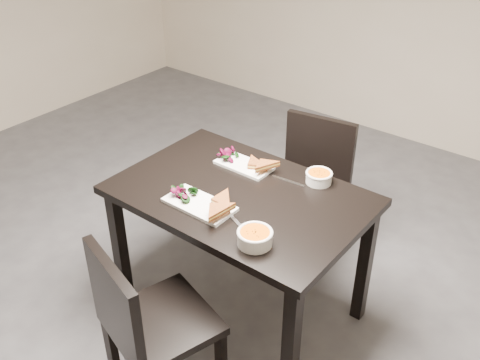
# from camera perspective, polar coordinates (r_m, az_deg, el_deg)

# --- Properties ---
(ground) EXTENTS (5.00, 5.00, 0.00)m
(ground) POSITION_cam_1_polar(r_m,az_deg,el_deg) (3.31, -7.24, -9.64)
(ground) COLOR #47474C
(ground) RESTS_ON ground
(table) EXTENTS (1.20, 0.80, 0.75)m
(table) POSITION_cam_1_polar(r_m,az_deg,el_deg) (2.67, -0.00, -3.07)
(table) COLOR black
(table) RESTS_ON ground
(chair_near) EXTENTS (0.52, 0.52, 0.85)m
(chair_near) POSITION_cam_1_polar(r_m,az_deg,el_deg) (2.38, -9.94, -14.32)
(chair_near) COLOR black
(chair_near) RESTS_ON ground
(chair_far) EXTENTS (0.48, 0.48, 0.85)m
(chair_far) POSITION_cam_1_polar(r_m,az_deg,el_deg) (3.23, 7.34, -0.12)
(chair_far) COLOR black
(chair_far) RESTS_ON ground
(plate_near) EXTENTS (0.33, 0.17, 0.02)m
(plate_near) POSITION_cam_1_polar(r_m,az_deg,el_deg) (2.52, -4.25, -2.58)
(plate_near) COLOR white
(plate_near) RESTS_ON table
(sandwich_near) EXTENTS (0.17, 0.13, 0.05)m
(sandwich_near) POSITION_cam_1_polar(r_m,az_deg,el_deg) (2.48, -2.93, -2.27)
(sandwich_near) COLOR #AB5523
(sandwich_near) RESTS_ON plate_near
(salad_near) EXTENTS (0.10, 0.09, 0.05)m
(salad_near) POSITION_cam_1_polar(r_m,az_deg,el_deg) (2.56, -5.95, -1.21)
(salad_near) COLOR black
(salad_near) RESTS_ON plate_near
(soup_bowl_near) EXTENTS (0.15, 0.15, 0.07)m
(soup_bowl_near) POSITION_cam_1_polar(r_m,az_deg,el_deg) (2.27, 1.57, -5.95)
(soup_bowl_near) COLOR white
(soup_bowl_near) RESTS_ON table
(cutlery_near) EXTENTS (0.17, 0.08, 0.00)m
(cutlery_near) POSITION_cam_1_polar(r_m,az_deg,el_deg) (2.43, -0.61, -4.14)
(cutlery_near) COLOR silver
(cutlery_near) RESTS_ON table
(plate_far) EXTENTS (0.30, 0.15, 0.01)m
(plate_far) POSITION_cam_1_polar(r_m,az_deg,el_deg) (2.82, 0.41, 1.55)
(plate_far) COLOR white
(plate_far) RESTS_ON table
(sandwich_far) EXTENTS (0.18, 0.16, 0.05)m
(sandwich_far) POSITION_cam_1_polar(r_m,az_deg,el_deg) (2.76, 1.29, 1.57)
(sandwich_far) COLOR #AB5523
(sandwich_far) RESTS_ON plate_far
(salad_far) EXTENTS (0.09, 0.08, 0.04)m
(salad_far) POSITION_cam_1_polar(r_m,az_deg,el_deg) (2.86, -1.17, 2.65)
(salad_far) COLOR black
(salad_far) RESTS_ON plate_far
(soup_bowl_far) EXTENTS (0.13, 0.13, 0.06)m
(soup_bowl_far) POSITION_cam_1_polar(r_m,az_deg,el_deg) (2.70, 8.24, 0.36)
(soup_bowl_far) COLOR white
(soup_bowl_far) RESTS_ON table
(cutlery_far) EXTENTS (0.18, 0.03, 0.00)m
(cutlery_far) POSITION_cam_1_polar(r_m,az_deg,el_deg) (2.71, 5.05, -0.09)
(cutlery_far) COLOR silver
(cutlery_far) RESTS_ON table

